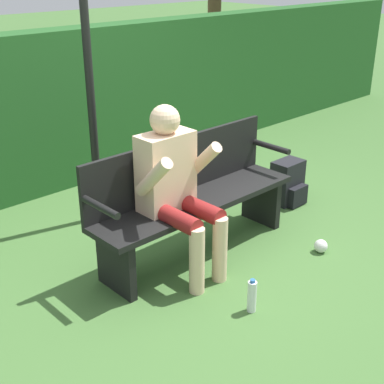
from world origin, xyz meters
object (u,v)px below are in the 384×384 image
object	(u,v)px
park_bench	(191,195)
person_seated	(175,183)
water_bottle	(252,296)
backpack	(288,183)
signpost	(87,39)

from	to	relation	value
park_bench	person_seated	world-z (taller)	person_seated
park_bench	person_seated	size ratio (longest dim) A/B	1.45
park_bench	person_seated	distance (m)	0.37
person_seated	water_bottle	world-z (taller)	person_seated
backpack	signpost	distance (m)	2.28
backpack	signpost	size ratio (longest dim) A/B	0.15
backpack	water_bottle	world-z (taller)	backpack
signpost	park_bench	bearing A→B (deg)	-77.67
park_bench	signpost	size ratio (longest dim) A/B	0.64
park_bench	signpost	xyz separation A→B (m)	(-0.22, 0.99, 1.12)
park_bench	signpost	distance (m)	1.51
person_seated	signpost	xyz separation A→B (m)	(0.06, 1.11, 0.89)
person_seated	signpost	size ratio (longest dim) A/B	0.44
backpack	park_bench	bearing A→B (deg)	-179.02
backpack	water_bottle	size ratio (longest dim) A/B	1.72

